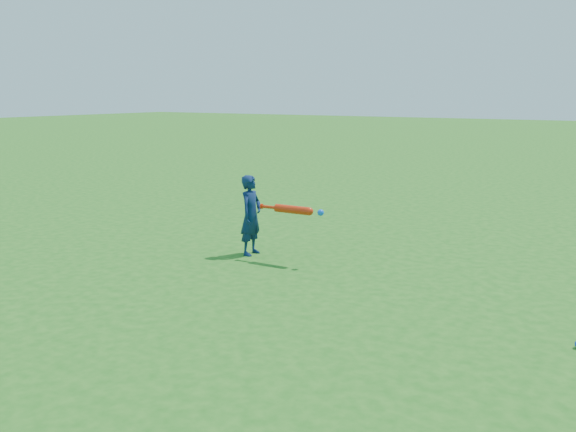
# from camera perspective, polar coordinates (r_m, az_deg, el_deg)

# --- Properties ---
(ground) EXTENTS (80.00, 80.00, 0.00)m
(ground) POSITION_cam_1_polar(r_m,az_deg,el_deg) (7.58, 2.87, -3.33)
(ground) COLOR #1D5F16
(ground) RESTS_ON ground
(child) EXTENTS (0.25, 0.36, 0.93)m
(child) POSITION_cam_1_polar(r_m,az_deg,el_deg) (7.44, -3.30, 0.07)
(child) COLOR #0F2148
(child) RESTS_ON ground
(bat_swing) EXTENTS (0.80, 0.10, 0.09)m
(bat_swing) POSITION_cam_1_polar(r_m,az_deg,el_deg) (7.04, 0.65, 0.55)
(bat_swing) COLOR red
(bat_swing) RESTS_ON ground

